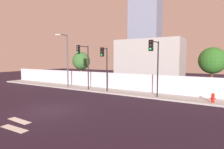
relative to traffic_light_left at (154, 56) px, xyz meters
The scene contains 12 objects.
ground_plane 9.24m from the traffic_light_left, 127.35° to the right, with size 80.00×80.00×0.00m, color #27192A.
sidewalk 6.48m from the traffic_light_left, 163.83° to the left, with size 36.00×2.40×0.15m, color #A7A7A7.
perimeter_wall 6.43m from the traffic_light_left, 151.56° to the left, with size 36.00×0.18×1.80m, color silver.
traffic_light_left is the anchor object (origin of this frame).
traffic_light_center 5.29m from the traffic_light_left, behind, with size 0.35×1.21×4.52m.
traffic_light_right 7.89m from the traffic_light_left, behind, with size 0.47×1.60×4.82m.
street_lamp_curbside 11.07m from the traffic_light_left, behind, with size 0.63×1.79×6.23m.
fire_hydrant 5.56m from the traffic_light_left, 11.60° to the left, with size 0.44×0.26×0.74m.
roadside_tree_leftmost 11.87m from the traffic_light_left, 161.54° to the left, with size 2.37×2.37×4.45m.
roadside_tree_midleft 5.63m from the traffic_light_left, 41.94° to the left, with size 2.40×2.40×4.60m.
low_building_distant 17.94m from the traffic_light_left, 110.73° to the left, with size 11.53×6.00×6.94m, color #ABABAB.
tower_on_skyline 31.99m from the traffic_light_left, 112.35° to the left, with size 7.30×5.00×22.41m, color gray.
Camera 1 is at (10.04, -8.44, 3.57)m, focal length 29.33 mm.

